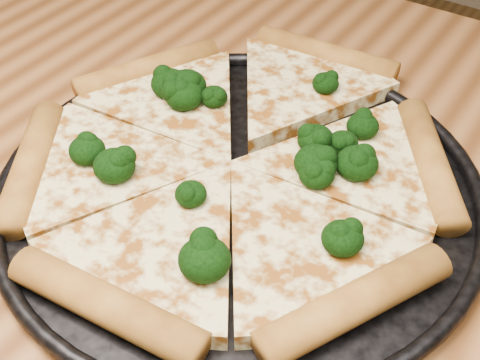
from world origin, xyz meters
The scene contains 4 objects.
dining_table centered at (0.00, 0.00, 0.66)m, with size 1.20×0.90×0.75m.
pizza_pan centered at (0.03, 0.05, 0.76)m, with size 0.40×0.40×0.02m.
pizza centered at (0.01, 0.07, 0.77)m, with size 0.39×0.40×0.03m.
broccoli_florets centered at (0.01, 0.08, 0.78)m, with size 0.25×0.27×0.03m.
Camera 1 is at (0.24, -0.27, 1.12)m, focal length 48.57 mm.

